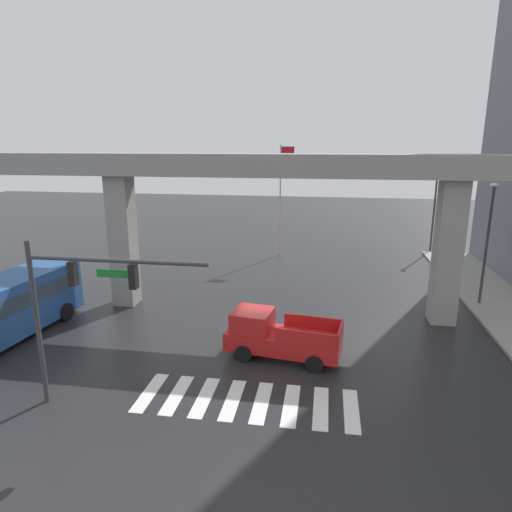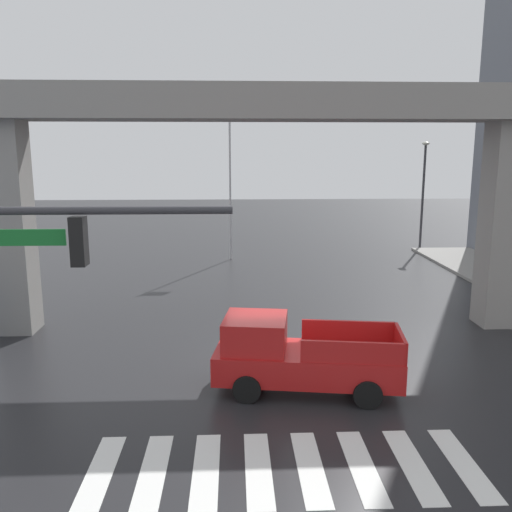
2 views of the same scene
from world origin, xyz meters
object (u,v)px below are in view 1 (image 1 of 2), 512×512
at_px(street_lamp_mid_block, 489,230).
at_px(flagpole, 281,192).
at_px(pickup_truck, 277,336).
at_px(traffic_signal_mast, 78,293).
at_px(street_lamp_far_north, 435,200).

height_order(street_lamp_mid_block, flagpole, flagpole).
height_order(pickup_truck, street_lamp_mid_block, street_lamp_mid_block).
bearing_deg(pickup_truck, traffic_signal_mast, -142.42).
bearing_deg(traffic_signal_mast, street_lamp_mid_block, 37.18).
xyz_separation_m(traffic_signal_mast, street_lamp_far_north, (17.62, 26.92, 0.18)).
bearing_deg(flagpole, traffic_signal_mast, -101.13).
bearing_deg(street_lamp_mid_block, street_lamp_far_north, 90.00).
xyz_separation_m(pickup_truck, traffic_signal_mast, (-6.43, -4.95, 3.39)).
distance_m(pickup_truck, street_lamp_far_north, 24.91).
xyz_separation_m(traffic_signal_mast, flagpole, (4.64, 23.59, 1.02)).
height_order(pickup_truck, street_lamp_far_north, street_lamp_far_north).
height_order(pickup_truck, flagpole, flagpole).
relative_size(traffic_signal_mast, street_lamp_far_north, 0.90).
xyz_separation_m(pickup_truck, street_lamp_mid_block, (11.19, 8.41, 3.57)).
bearing_deg(street_lamp_far_north, flagpole, -165.62).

